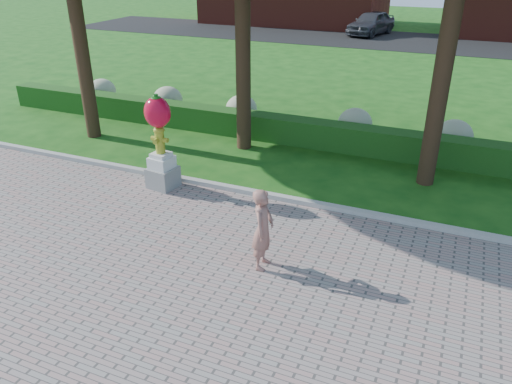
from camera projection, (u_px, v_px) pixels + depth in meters
ground at (212, 261)px, 9.96m from camera, size 100.00×100.00×0.00m
curb at (268, 196)px, 12.40m from camera, size 40.00×0.18×0.15m
lawn_hedge at (315, 134)px, 15.56m from camera, size 24.00×0.70×0.80m
hydrangea_row at (342, 122)px, 16.11m from camera, size 20.10×1.10×0.99m
street at (408, 41)px, 33.06m from camera, size 50.00×8.00×0.02m
hydrant_sculpture at (160, 140)px, 12.38m from camera, size 0.74×0.74×2.44m
woman at (263, 229)px, 9.38m from camera, size 0.44×0.63×1.64m
parked_car at (371, 23)px, 35.13m from camera, size 3.02×5.05×1.61m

